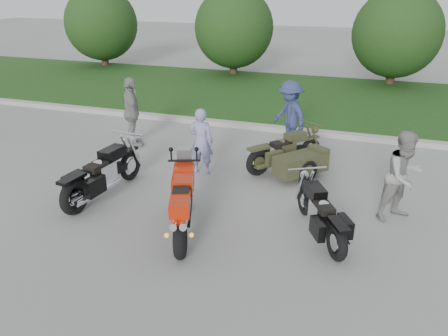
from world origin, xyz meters
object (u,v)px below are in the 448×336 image
(cruiser_left, at_px, (101,176))
(person_stripe, at_px, (201,141))
(person_back, at_px, (132,112))
(cruiser_sidecar, at_px, (293,159))
(person_grey, at_px, (404,176))
(person_denim, at_px, (289,116))
(cruiser_right, at_px, (322,216))
(sportbike_red, at_px, (182,203))

(cruiser_left, bearing_deg, person_stripe, 57.53)
(person_back, bearing_deg, cruiser_sidecar, -133.82)
(person_grey, xyz_separation_m, person_denim, (-2.69, 3.00, 0.05))
(cruiser_right, relative_size, person_denim, 1.05)
(cruiser_left, relative_size, person_stripe, 1.57)
(cruiser_sidecar, height_order, person_denim, person_denim)
(sportbike_red, height_order, cruiser_left, sportbike_red)
(sportbike_red, distance_m, person_stripe, 2.70)
(cruiser_right, bearing_deg, person_grey, 13.32)
(sportbike_red, height_order, person_denim, person_denim)
(cruiser_sidecar, xyz_separation_m, person_stripe, (-2.04, -0.57, 0.38))
(cruiser_right, height_order, person_denim, person_denim)
(cruiser_sidecar, distance_m, person_grey, 2.69)
(cruiser_sidecar, bearing_deg, sportbike_red, -73.65)
(cruiser_left, bearing_deg, cruiser_right, 5.07)
(cruiser_left, height_order, cruiser_sidecar, cruiser_left)
(cruiser_right, height_order, person_stripe, person_stripe)
(person_denim, relative_size, person_back, 0.98)
(cruiser_right, distance_m, cruiser_sidecar, 2.70)
(person_grey, height_order, person_back, person_back)
(sportbike_red, height_order, cruiser_sidecar, sportbike_red)
(cruiser_sidecar, height_order, person_back, person_back)
(person_grey, bearing_deg, cruiser_right, 179.05)
(person_stripe, bearing_deg, person_grey, 164.21)
(person_stripe, height_order, person_denim, person_denim)
(sportbike_red, bearing_deg, person_stripe, 84.36)
(person_grey, relative_size, person_back, 0.92)
(sportbike_red, xyz_separation_m, cruiser_sidecar, (1.37, 3.18, -0.22))
(cruiser_right, bearing_deg, cruiser_sidecar, 82.39)
(person_denim, bearing_deg, person_stripe, -84.16)
(cruiser_left, xyz_separation_m, person_grey, (5.79, 1.04, 0.38))
(cruiser_sidecar, distance_m, person_denim, 1.77)
(sportbike_red, xyz_separation_m, person_grey, (3.63, 1.82, 0.25))
(cruiser_sidecar, height_order, person_grey, person_grey)
(person_stripe, xyz_separation_m, person_grey, (4.30, -0.80, 0.08))
(person_back, bearing_deg, cruiser_right, -156.24)
(person_stripe, bearing_deg, cruiser_sidecar, -169.71)
(person_stripe, bearing_deg, sportbike_red, 99.01)
(person_denim, bearing_deg, cruiser_sidecar, -33.55)
(cruiser_left, distance_m, person_denim, 5.12)
(sportbike_red, bearing_deg, person_denim, 58.91)
(person_stripe, bearing_deg, person_back, -30.59)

